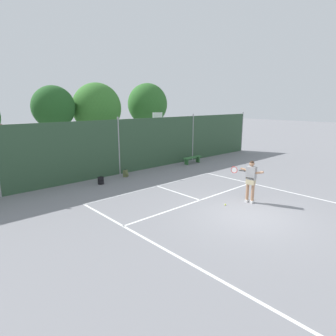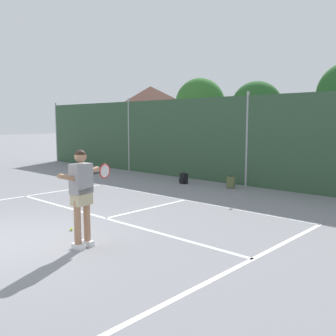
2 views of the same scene
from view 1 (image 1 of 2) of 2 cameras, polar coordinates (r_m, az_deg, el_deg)
ground_plane at (r=11.59m, az=15.77°, el=-9.20°), size 120.00×120.00×0.00m
court_markings at (r=11.91m, az=13.12°, el=-8.41°), size 8.30×11.10×0.01m
chainlink_fence at (r=17.42m, az=-9.79°, el=4.12°), size 26.09×0.09×3.45m
basketball_hoop at (r=21.72m, az=-2.14°, el=7.76°), size 0.90×0.67×3.55m
treeline_backdrop at (r=27.15m, az=-18.96°, el=11.21°), size 24.80×4.19×6.30m
tennis_player at (r=12.81m, az=16.17°, el=-1.87°), size 0.41×1.41×1.85m
tennis_ball at (r=12.48m, az=11.38°, el=-7.18°), size 0.07×0.07×0.07m
backpack_black at (r=15.69m, az=-13.25°, el=-2.48°), size 0.30×0.28×0.46m
backpack_olive at (r=16.97m, az=-8.46°, el=-1.11°), size 0.33×0.33×0.46m
courtside_bench at (r=20.47m, az=4.86°, el=1.88°), size 1.60×0.36×0.48m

